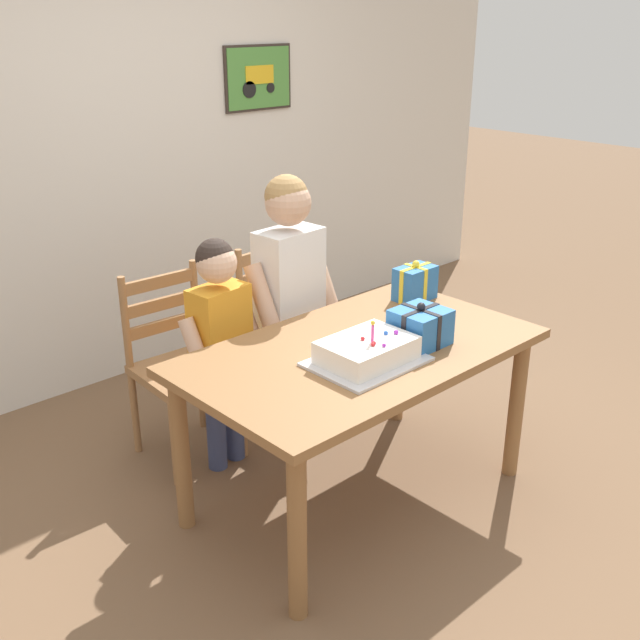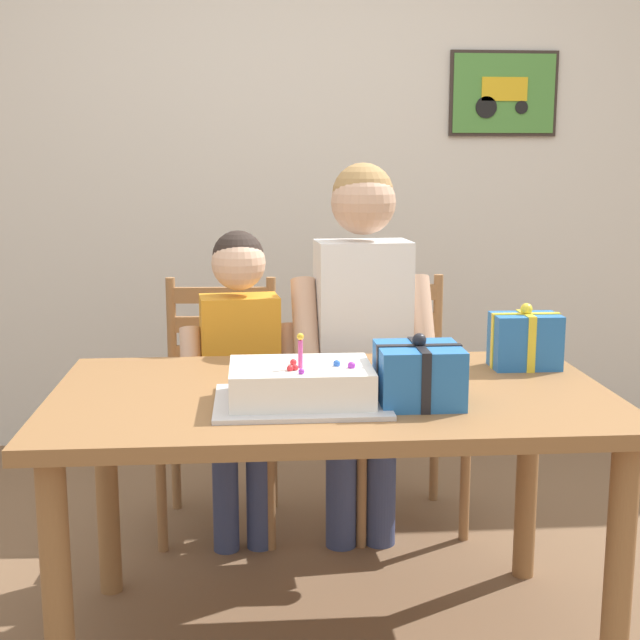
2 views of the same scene
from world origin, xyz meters
name	(u,v)px [view 1 (image 1 of 2)]	position (x,y,z in m)	size (l,w,h in m)	color
ground_plane	(357,497)	(0.00, 0.00, 0.00)	(20.00, 20.00, 0.00)	brown
back_wall	(119,154)	(0.00, 1.89, 1.30)	(6.40, 0.11, 2.60)	silver
dining_table	(359,368)	(0.00, 0.00, 0.65)	(1.51, 0.88, 0.75)	olive
birthday_cake	(367,352)	(-0.09, -0.12, 0.79)	(0.44, 0.34, 0.19)	silver
gift_box_red_large	(415,283)	(0.60, 0.21, 0.83)	(0.20, 0.13, 0.20)	#286BB7
gift_box_beside_cake	(420,327)	(0.21, -0.14, 0.82)	(0.22, 0.20, 0.19)	#286BB7
chair_left	(181,365)	(-0.34, 0.86, 0.47)	(0.44, 0.44, 0.92)	#996B42
chair_right	(286,328)	(0.33, 0.86, 0.47)	(0.45, 0.45, 0.92)	#996B42
child_older	(290,284)	(0.16, 0.63, 0.82)	(0.50, 0.29, 1.35)	#38426B
child_younger	(221,333)	(-0.25, 0.63, 0.69)	(0.42, 0.25, 1.13)	#38426B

